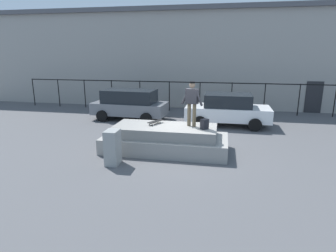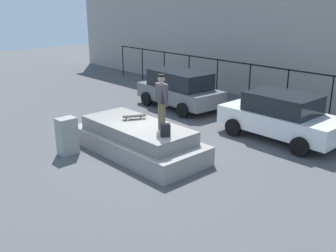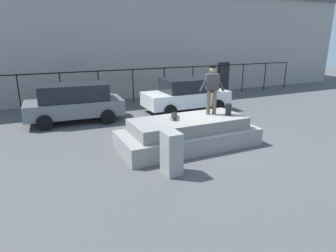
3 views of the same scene
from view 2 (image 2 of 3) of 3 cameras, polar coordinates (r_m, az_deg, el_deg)
name	(u,v)px [view 2 (image 2 of 3)]	position (r m, az deg, el deg)	size (l,w,h in m)	color
ground_plane	(154,157)	(12.63, -2.02, -4.57)	(60.00, 60.00, 0.00)	#4C4C4F
concrete_ledge	(138,140)	(12.89, -4.42, -1.96)	(4.82, 2.09, 1.01)	gray
skateboarder	(162,98)	(11.79, -0.94, 4.04)	(0.89, 0.39, 1.71)	brown
skateboard	(134,116)	(13.14, -4.91, 1.40)	(0.53, 0.78, 0.12)	black
backpack	(165,130)	(11.44, -0.38, -0.60)	(0.28, 0.20, 0.38)	black
car_grey_hatchback_near	(180,88)	(18.12, 1.69, 5.44)	(4.29, 2.27, 1.71)	slate
car_white_sedan_mid	(281,116)	(14.58, 16.05, 1.40)	(4.36, 2.17, 1.67)	white
utility_box	(67,136)	(13.13, -14.37, -1.42)	(0.44, 0.60, 1.21)	gray
fence_row	(288,83)	(18.05, 16.91, 5.99)	(24.06, 0.06, 1.94)	black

